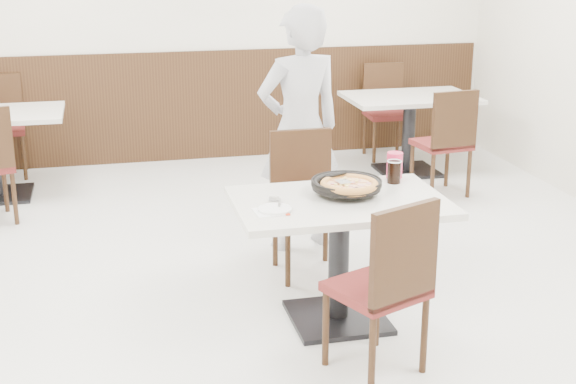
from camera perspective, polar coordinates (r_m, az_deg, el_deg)
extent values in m
plane|color=#B7B6B1|center=(5.08, -0.98, -7.55)|extent=(7.00, 7.00, 0.00)
cube|color=beige|center=(8.09, -6.43, 12.06)|extent=(6.00, 0.04, 2.80)
cube|color=black|center=(8.20, -6.22, 6.12)|extent=(5.90, 0.03, 1.10)
cylinder|color=black|center=(4.60, 4.68, -0.06)|extent=(0.13, 0.13, 0.04)
cylinder|color=black|center=(4.61, 4.17, 0.32)|extent=(0.42, 0.42, 0.01)
cylinder|color=#DB9547|center=(4.56, 4.38, 0.34)|extent=(0.31, 0.31, 0.02)
cube|color=silver|center=(4.55, 3.95, 0.75)|extent=(0.08, 0.10, 0.00)
cube|color=silver|center=(4.32, -1.28, -1.40)|extent=(0.18, 0.18, 0.00)
cylinder|color=white|center=(4.34, -0.95, -1.23)|extent=(0.19, 0.19, 0.01)
cube|color=silver|center=(4.41, -0.60, -0.77)|extent=(0.05, 0.14, 0.00)
cylinder|color=black|center=(4.86, 7.55, 1.39)|extent=(0.09, 0.09, 0.13)
cylinder|color=#CF2047|center=(4.96, 7.59, 1.90)|extent=(0.10, 0.10, 0.16)
imported|color=silver|center=(5.67, 0.84, 4.46)|extent=(0.71, 0.54, 1.75)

